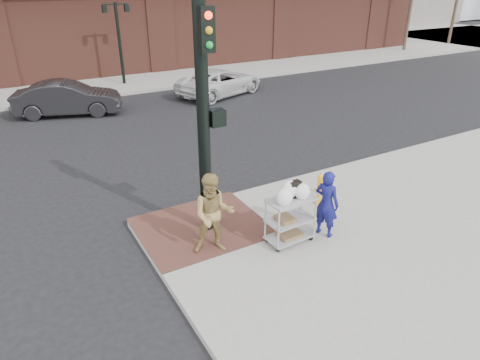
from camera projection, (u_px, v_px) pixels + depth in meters
ground at (244, 244)px, 9.38m from camera, size 220.00×220.00×0.00m
sidewalk_far at (186, 38)px, 39.98m from camera, size 65.00×36.00×0.15m
brick_curb_ramp at (202, 226)px, 9.75m from camera, size 2.80×2.40×0.01m
lamp_post at (119, 35)px, 21.66m from camera, size 1.32×0.22×4.00m
traffic_signal_pole at (205, 114)px, 8.55m from camera, size 0.61×0.51×5.00m
woman_blue at (326, 204)px, 9.16m from camera, size 0.55×0.65×1.52m
pedestrian_tan at (213, 214)px, 8.54m from camera, size 1.03×0.94×1.74m
sedan_dark at (68, 98)px, 17.80m from camera, size 4.51×2.78×1.40m
minivan_white at (220, 82)px, 20.82m from camera, size 5.04×3.53×1.28m
utility_cart at (290, 216)px, 8.96m from camera, size 1.02×0.60×1.39m
fire_hydrant at (321, 189)px, 10.60m from camera, size 0.37×0.26×0.80m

